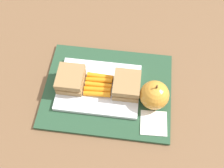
# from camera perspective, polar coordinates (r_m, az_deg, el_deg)

# --- Properties ---
(ground_plane) EXTENTS (2.40, 2.40, 0.00)m
(ground_plane) POSITION_cam_1_polar(r_m,az_deg,el_deg) (0.78, -0.91, -1.45)
(ground_plane) COLOR brown
(lunchbag_mat) EXTENTS (0.36, 0.28, 0.01)m
(lunchbag_mat) POSITION_cam_1_polar(r_m,az_deg,el_deg) (0.77, -0.92, -1.27)
(lunchbag_mat) COLOR #284C33
(lunchbag_mat) RESTS_ON ground_plane
(food_tray) EXTENTS (0.23, 0.17, 0.01)m
(food_tray) POSITION_cam_1_polar(r_m,az_deg,el_deg) (0.77, -2.78, -0.67)
(food_tray) COLOR white
(food_tray) RESTS_ON lunchbag_mat
(sandwich_half_left) EXTENTS (0.07, 0.08, 0.04)m
(sandwich_half_left) POSITION_cam_1_polar(r_m,az_deg,el_deg) (0.75, -8.73, 1.02)
(sandwich_half_left) COLOR #9E7A4C
(sandwich_half_left) RESTS_ON food_tray
(sandwich_half_right) EXTENTS (0.07, 0.08, 0.04)m
(sandwich_half_right) POSITION_cam_1_polar(r_m,az_deg,el_deg) (0.74, 3.12, -0.26)
(sandwich_half_right) COLOR #9E7A4C
(sandwich_half_right) RESTS_ON food_tray
(carrot_sticks_bundle) EXTENTS (0.08, 0.07, 0.02)m
(carrot_sticks_bundle) POSITION_cam_1_polar(r_m,az_deg,el_deg) (0.76, -2.88, -0.18)
(carrot_sticks_bundle) COLOR orange
(carrot_sticks_bundle) RESTS_ON food_tray
(apple) EXTENTS (0.08, 0.08, 0.09)m
(apple) POSITION_cam_1_polar(r_m,az_deg,el_deg) (0.72, 8.94, -2.34)
(apple) COLOR gold
(apple) RESTS_ON lunchbag_mat
(paper_napkin) EXTENTS (0.07, 0.07, 0.00)m
(paper_napkin) POSITION_cam_1_polar(r_m,az_deg,el_deg) (0.73, 8.79, -8.15)
(paper_napkin) COLOR white
(paper_napkin) RESTS_ON lunchbag_mat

